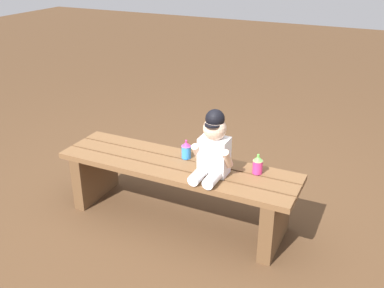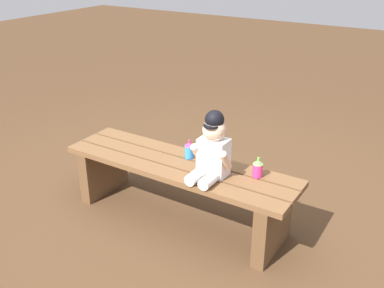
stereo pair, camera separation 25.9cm
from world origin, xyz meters
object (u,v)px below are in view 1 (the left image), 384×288
object	(u,v)px
child_figure	(213,148)
sippy_cup_right	(258,164)
sippy_cup_left	(186,150)
park_bench	(177,181)

from	to	relation	value
child_figure	sippy_cup_right	xyz separation A→B (m)	(0.23, 0.13, -0.12)
child_figure	sippy_cup_left	distance (m)	0.30
park_bench	sippy_cup_left	distance (m)	0.21
sippy_cup_left	sippy_cup_right	bearing A→B (deg)	0.00
child_figure	sippy_cup_right	world-z (taller)	child_figure
sippy_cup_right	sippy_cup_left	bearing A→B (deg)	180.00
park_bench	sippy_cup_right	world-z (taller)	sippy_cup_right
park_bench	child_figure	size ratio (longest dim) A/B	3.81
sippy_cup_left	child_figure	bearing A→B (deg)	-28.72
sippy_cup_right	park_bench	bearing A→B (deg)	-168.86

